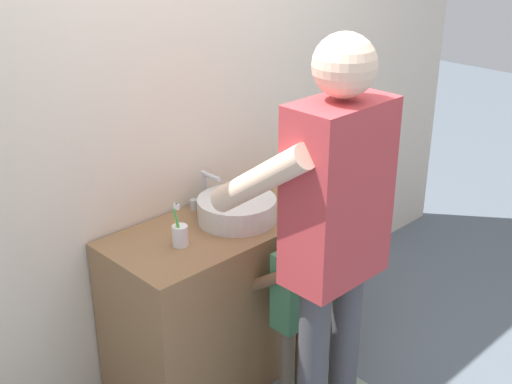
{
  "coord_description": "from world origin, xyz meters",
  "views": [
    {
      "loc": [
        -1.93,
        -1.83,
        2.22
      ],
      "look_at": [
        0.0,
        0.15,
        1.01
      ],
      "focal_mm": 46.96,
      "sensor_mm": 36.0,
      "label": 1
    }
  ],
  "objects_px": {
    "toothbrush_cup": "(180,234)",
    "child_toddler": "(295,298)",
    "soap_bottle": "(295,185)",
    "adult_parent": "(333,218)"
  },
  "relations": [
    {
      "from": "child_toddler",
      "to": "adult_parent",
      "type": "height_order",
      "value": "adult_parent"
    },
    {
      "from": "soap_bottle",
      "to": "adult_parent",
      "type": "xyz_separation_m",
      "value": [
        -0.48,
        -0.63,
        0.19
      ]
    },
    {
      "from": "soap_bottle",
      "to": "child_toddler",
      "type": "xyz_separation_m",
      "value": [
        -0.39,
        -0.37,
        -0.33
      ]
    },
    {
      "from": "child_toddler",
      "to": "adult_parent",
      "type": "xyz_separation_m",
      "value": [
        -0.08,
        -0.26,
        0.52
      ]
    },
    {
      "from": "toothbrush_cup",
      "to": "child_toddler",
      "type": "bearing_deg",
      "value": -46.27
    },
    {
      "from": "toothbrush_cup",
      "to": "child_toddler",
      "type": "xyz_separation_m",
      "value": [
        0.35,
        -0.37,
        -0.31
      ]
    },
    {
      "from": "soap_bottle",
      "to": "child_toddler",
      "type": "bearing_deg",
      "value": -136.94
    },
    {
      "from": "soap_bottle",
      "to": "adult_parent",
      "type": "distance_m",
      "value": 0.81
    },
    {
      "from": "toothbrush_cup",
      "to": "soap_bottle",
      "type": "distance_m",
      "value": 0.75
    },
    {
      "from": "toothbrush_cup",
      "to": "soap_bottle",
      "type": "bearing_deg",
      "value": 0.08
    }
  ]
}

